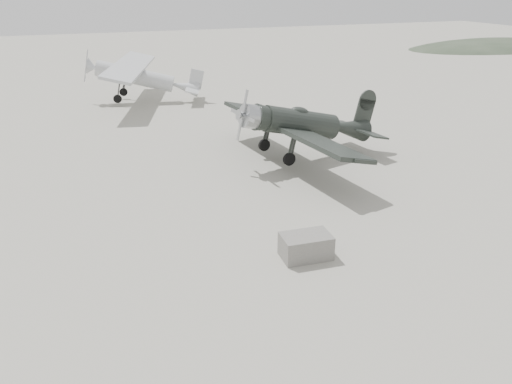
# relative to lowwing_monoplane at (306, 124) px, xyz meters

# --- Properties ---
(ground) EXTENTS (160.00, 160.00, 0.00)m
(ground) POSITION_rel_lowwing_monoplane_xyz_m (-5.17, -6.94, -1.92)
(ground) COLOR gray
(ground) RESTS_ON ground
(hill_northeast) EXTENTS (32.00, 16.00, 5.20)m
(hill_northeast) POSITION_rel_lowwing_monoplane_xyz_m (44.83, 33.06, -1.92)
(hill_northeast) COLOR #313C2C
(hill_northeast) RESTS_ON ground
(lowwing_monoplane) EXTENTS (8.09, 11.30, 3.63)m
(lowwing_monoplane) POSITION_rel_lowwing_monoplane_xyz_m (0.00, 0.00, 0.00)
(lowwing_monoplane) COLOR black
(lowwing_monoplane) RESTS_ON ground
(highwing_monoplane) EXTENTS (8.73, 12.13, 3.45)m
(highwing_monoplane) POSITION_rel_lowwing_monoplane_xyz_m (-5.90, 16.42, 0.24)
(highwing_monoplane) COLOR #A5A8AA
(highwing_monoplane) RESTS_ON ground
(equipment_block) EXTENTS (1.72, 1.15, 0.83)m
(equipment_block) POSITION_rel_lowwing_monoplane_xyz_m (-4.27, -8.94, -1.51)
(equipment_block) COLOR slate
(equipment_block) RESTS_ON ground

